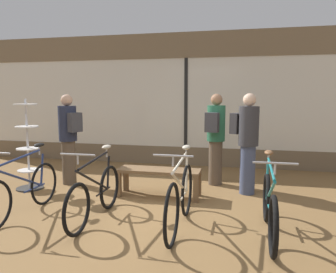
% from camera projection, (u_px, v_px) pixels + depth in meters
% --- Properties ---
extents(ground_plane, '(24.00, 24.00, 0.00)m').
position_uv_depth(ground_plane, '(146.00, 213.00, 4.80)').
color(ground_plane, olive).
extents(shop_back_wall, '(12.00, 0.08, 3.20)m').
position_uv_depth(shop_back_wall, '(186.00, 98.00, 7.92)').
color(shop_back_wall, '#7A664C').
rests_on(shop_back_wall, ground_plane).
extents(bicycle_far_left, '(0.46, 1.74, 1.01)m').
position_uv_depth(bicycle_far_left, '(23.00, 190.00, 4.65)').
color(bicycle_far_left, black).
rests_on(bicycle_far_left, ground_plane).
extents(bicycle_left, '(0.46, 1.66, 1.01)m').
position_uv_depth(bicycle_left, '(96.00, 194.00, 4.49)').
color(bicycle_left, black).
rests_on(bicycle_left, ground_plane).
extents(bicycle_right, '(0.46, 1.75, 1.05)m').
position_uv_depth(bicycle_right, '(180.00, 198.00, 4.20)').
color(bicycle_right, black).
rests_on(bicycle_right, ground_plane).
extents(bicycle_far_right, '(0.46, 1.70, 1.02)m').
position_uv_depth(bicycle_far_right, '(269.00, 207.00, 3.97)').
color(bicycle_far_right, black).
rests_on(bicycle_far_right, ground_plane).
extents(accessory_rack, '(0.48, 0.48, 1.65)m').
position_uv_depth(accessory_rack, '(28.00, 152.00, 5.96)').
color(accessory_rack, '#333333').
rests_on(accessory_rack, ground_plane).
extents(display_bench, '(1.40, 0.44, 0.47)m').
position_uv_depth(display_bench, '(159.00, 174.00, 5.55)').
color(display_bench, brown).
rests_on(display_bench, ground_plane).
extents(customer_near_rack, '(0.41, 0.54, 1.74)m').
position_uv_depth(customer_near_rack, '(216.00, 136.00, 6.22)').
color(customer_near_rack, brown).
rests_on(customer_near_rack, ground_plane).
extents(customer_by_window, '(0.56, 0.47, 1.75)m').
position_uv_depth(customer_by_window, '(247.00, 140.00, 5.65)').
color(customer_by_window, '#424C6B').
rests_on(customer_by_window, ground_plane).
extents(customer_mid_floor, '(0.56, 0.47, 1.73)m').
position_uv_depth(customer_mid_floor, '(69.00, 136.00, 6.27)').
color(customer_mid_floor, brown).
rests_on(customer_mid_floor, ground_plane).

